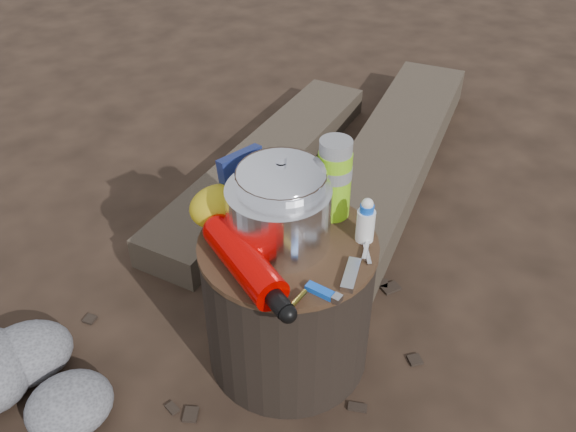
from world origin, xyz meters
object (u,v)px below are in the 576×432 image
log_main (386,168)px  camping_pot (281,198)px  stump (288,302)px  travel_mug (299,181)px  fuel_bottle (245,262)px  thermos (334,179)px

log_main → camping_pot: bearing=-93.4°
stump → log_main: bearing=37.3°
log_main → camping_pot: (-0.72, -0.51, 0.43)m
camping_pot → travel_mug: 0.16m
stump → log_main: size_ratio=0.26×
fuel_bottle → travel_mug: (0.25, 0.20, 0.01)m
log_main → travel_mug: (-0.61, -0.40, 0.38)m
thermos → stump: bearing=-162.5°
travel_mug → stump: bearing=-127.5°
log_main → fuel_bottle: 1.11m
log_main → thermos: 0.87m
camping_pot → fuel_bottle: camping_pot is taller
stump → travel_mug: travel_mug is taller
stump → travel_mug: size_ratio=3.95×
thermos → travel_mug: thermos is taller
fuel_bottle → thermos: size_ratio=1.59×
log_main → thermos: (-0.57, -0.50, 0.43)m
camping_pot → travel_mug: camping_pot is taller
thermos → travel_mug: bearing=113.8°
camping_pot → log_main: bearing=35.3°
camping_pot → travel_mug: bearing=44.3°
log_main → thermos: size_ratio=7.99×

